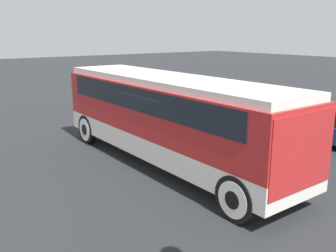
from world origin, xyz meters
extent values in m
plane|color=#26282B|center=(0.00, 0.00, 0.00)|extent=(120.00, 120.00, 0.00)
cube|color=silver|center=(0.00, 0.00, 0.84)|extent=(10.20, 2.41, 0.69)
cube|color=red|center=(0.00, 0.00, 1.99)|extent=(10.20, 2.41, 1.61)
cube|color=black|center=(0.00, 0.00, 2.38)|extent=(8.98, 2.45, 0.72)
cube|color=silver|center=(0.00, 0.00, 2.90)|extent=(10.00, 2.21, 0.22)
cube|color=red|center=(4.95, 0.00, 1.76)|extent=(0.36, 2.31, 1.83)
cylinder|color=black|center=(4.17, -1.09, 0.58)|extent=(1.17, 0.28, 1.17)
cylinder|color=silver|center=(4.17, -1.09, 0.58)|extent=(0.91, 0.30, 0.91)
cylinder|color=black|center=(4.17, -1.09, 0.58)|extent=(0.44, 0.32, 0.44)
cylinder|color=black|center=(4.17, 1.09, 0.58)|extent=(1.17, 0.28, 1.17)
cylinder|color=silver|center=(4.17, 1.09, 0.58)|extent=(0.91, 0.30, 0.91)
cylinder|color=black|center=(4.17, 1.09, 0.58)|extent=(0.44, 0.32, 0.44)
cylinder|color=black|center=(-3.99, -1.09, 0.58)|extent=(1.17, 0.28, 1.17)
cylinder|color=silver|center=(-3.99, -1.09, 0.58)|extent=(0.91, 0.30, 0.91)
cylinder|color=black|center=(-3.99, -1.09, 0.58)|extent=(0.44, 0.32, 0.44)
cylinder|color=black|center=(-3.99, 1.09, 0.58)|extent=(1.17, 0.28, 1.17)
cylinder|color=silver|center=(-3.99, 1.09, 0.58)|extent=(0.91, 0.30, 0.91)
cylinder|color=black|center=(-3.99, 1.09, 0.58)|extent=(0.44, 0.32, 0.44)
cube|color=maroon|center=(-4.51, 7.22, 0.59)|extent=(4.33, 1.85, 0.66)
cube|color=black|center=(-4.68, 7.22, 1.19)|extent=(2.25, 1.67, 0.53)
cylinder|color=black|center=(-2.84, 6.39, 0.35)|extent=(0.70, 0.22, 0.70)
cylinder|color=black|center=(-2.84, 6.39, 0.35)|extent=(0.27, 0.26, 0.27)
cylinder|color=black|center=(-2.84, 8.06, 0.35)|extent=(0.70, 0.22, 0.70)
cylinder|color=black|center=(-2.84, 8.06, 0.35)|extent=(0.27, 0.26, 0.27)
cylinder|color=black|center=(-6.18, 6.39, 0.35)|extent=(0.70, 0.22, 0.70)
cylinder|color=black|center=(-6.18, 6.39, 0.35)|extent=(0.27, 0.26, 0.27)
cylinder|color=black|center=(-6.18, 8.06, 0.35)|extent=(0.70, 0.22, 0.70)
cylinder|color=black|center=(-6.18, 8.06, 0.35)|extent=(0.27, 0.26, 0.27)
cylinder|color=black|center=(1.88, 5.94, 0.32)|extent=(0.64, 0.22, 0.64)
cylinder|color=black|center=(1.88, 5.94, 0.32)|extent=(0.24, 0.26, 0.24)
camera|label=1|loc=(9.73, -7.25, 4.38)|focal=40.00mm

